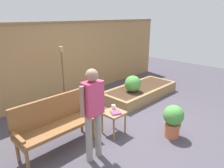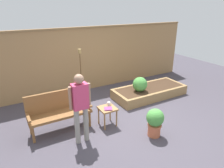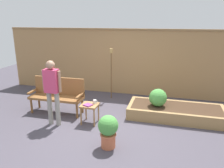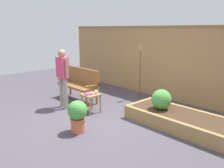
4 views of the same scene
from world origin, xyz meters
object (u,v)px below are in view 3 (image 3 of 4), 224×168
object	(u,v)px
potted_boxwood	(108,130)
person_by_bench	(52,87)
garden_bench	(58,93)
side_table	(90,108)
tiki_torch	(111,65)
cup_on_table	(95,102)
book_on_table	(88,105)
shrub_near_bench	(158,98)

from	to	relation	value
potted_boxwood	person_by_bench	world-z (taller)	person_by_bench
garden_bench	side_table	world-z (taller)	garden_bench
side_table	potted_boxwood	distance (m)	1.16
potted_boxwood	tiki_torch	bearing A→B (deg)	103.77
cup_on_table	tiki_torch	world-z (taller)	tiki_torch
tiki_torch	person_by_bench	bearing A→B (deg)	-111.50
book_on_table	tiki_torch	size ratio (longest dim) A/B	0.12
garden_bench	person_by_bench	size ratio (longest dim) A/B	0.92
garden_bench	person_by_bench	distance (m)	0.88
garden_bench	potted_boxwood	bearing A→B (deg)	-37.06
book_on_table	person_by_bench	xyz separation A→B (m)	(-0.77, -0.23, 0.44)
side_table	shrub_near_bench	bearing A→B (deg)	26.61
garden_bench	potted_boxwood	xyz separation A→B (m)	(1.79, -1.35, -0.16)
cup_on_table	person_by_bench	size ratio (longest dim) A/B	0.08
garden_bench	person_by_bench	world-z (taller)	person_by_bench
cup_on_table	potted_boxwood	xyz separation A→B (m)	(0.62, -1.01, -0.14)
side_table	tiki_torch	world-z (taller)	tiki_torch
garden_bench	book_on_table	bearing A→B (deg)	-25.64
garden_bench	shrub_near_bench	world-z (taller)	garden_bench
side_table	tiki_torch	distance (m)	1.96
shrub_near_bench	tiki_torch	distance (m)	1.93
book_on_table	potted_boxwood	distance (m)	1.13
side_table	cup_on_table	world-z (taller)	cup_on_table
book_on_table	person_by_bench	bearing A→B (deg)	-139.13
garden_bench	potted_boxwood	world-z (taller)	garden_bench
book_on_table	shrub_near_bench	world-z (taller)	shrub_near_bench
book_on_table	tiki_torch	distance (m)	1.99
shrub_near_bench	tiki_torch	size ratio (longest dim) A/B	0.28
potted_boxwood	tiki_torch	size ratio (longest dim) A/B	0.42
side_table	person_by_bench	distance (m)	1.00
book_on_table	side_table	bearing A→B (deg)	100.94
tiki_torch	shrub_near_bench	bearing A→B (deg)	-34.76
side_table	book_on_table	size ratio (longest dim) A/B	2.55
garden_bench	side_table	size ratio (longest dim) A/B	3.00
potted_boxwood	person_by_bench	size ratio (longest dim) A/B	0.43
book_on_table	tiki_torch	world-z (taller)	tiki_torch
shrub_near_bench	tiki_torch	xyz separation A→B (m)	(-1.51, 1.05, 0.57)
tiki_torch	person_by_bench	distance (m)	2.29
tiki_torch	garden_bench	bearing A→B (deg)	-128.84
cup_on_table	person_by_bench	xyz separation A→B (m)	(-0.89, -0.40, 0.41)
book_on_table	shrub_near_bench	xyz separation A→B (m)	(1.57, 0.85, 0.03)
cup_on_table	potted_boxwood	world-z (taller)	potted_boxwood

